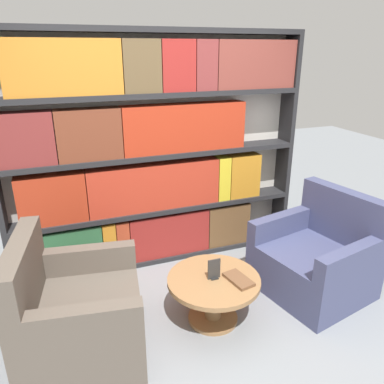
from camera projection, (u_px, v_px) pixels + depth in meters
ground_plane at (215, 348)px, 2.92m from camera, size 14.00×14.00×0.00m
bookshelf at (151, 155)px, 3.78m from camera, size 3.05×0.30×2.37m
armchair_left at (76, 314)px, 2.82m from camera, size 1.00×1.04×0.95m
armchair_right at (316, 259)px, 3.55m from camera, size 1.04×1.08×0.95m
coffee_table at (213, 290)px, 3.13m from camera, size 0.77×0.77×0.42m
table_sign at (214, 270)px, 3.06m from camera, size 0.11×0.06×0.18m
stray_book at (239, 279)px, 3.05m from camera, size 0.19×0.29×0.03m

